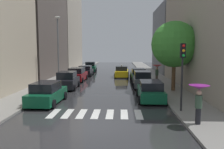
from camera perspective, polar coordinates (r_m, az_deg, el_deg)
The scene contains 22 objects.
ground_plane at distance 36.20m, azimuth -0.37°, elevation -0.28°, with size 28.00×72.00×0.04m, color #2C2C2F.
sidewalk_left at distance 37.04m, azimuth -10.47°, elevation -0.09°, with size 3.00×72.00×0.15m, color gray.
sidewalk_right at distance 36.49m, azimuth 9.88°, elevation -0.17°, with size 3.00×72.00×0.15m, color gray.
crosswalk_stripes at distance 15.05m, azimuth -3.97°, elevation -9.56°, with size 5.85×2.20×0.01m.
building_left_mid at distance 37.28m, azimuth -18.23°, elevation 14.76°, with size 6.00×14.94×19.63m, color #564C47.
building_left_far at distance 52.39m, azimuth -12.18°, elevation 14.45°, with size 6.00×15.59×23.39m, color #9E9384.
building_right_near at distance 25.75m, azimuth 23.94°, elevation 9.14°, with size 6.00×20.79×11.27m, color #9E9384.
building_right_mid at distance 42.72m, azimuth 15.03°, elevation 8.14°, with size 6.00×13.11×11.32m, color slate.
parked_car_left_nearest at distance 18.25m, azimuth -15.55°, elevation -4.48°, with size 2.19×4.57×1.66m.
parked_car_left_second at distance 24.52m, azimuth -10.85°, elevation -1.52°, with size 2.14×4.03×1.80m.
parked_car_left_third at distance 30.25m, azimuth -8.49°, elevation -0.07°, with size 2.25×4.69×1.73m.
parked_car_left_fourth at distance 35.95m, azimuth -6.47°, elevation 0.85°, with size 2.18×4.20×1.57m.
parked_car_left_fifth at distance 42.12m, azimuth -5.26°, elevation 1.79°, with size 2.17×4.34×1.81m.
parked_car_right_nearest at distance 19.08m, azimuth 9.36°, elevation -3.99°, with size 2.16×4.71×1.56m.
parked_car_right_second at distance 25.32m, azimuth 7.33°, elevation -1.26°, with size 2.06×4.48×1.75m.
parked_car_right_third at distance 30.56m, azimuth 6.42°, elevation -0.08°, with size 2.11×4.18×1.60m.
taxi_midroad at distance 34.36m, azimuth 2.39°, elevation 0.68°, with size 2.18×4.60×1.81m.
pedestrian_foreground at distance 27.76m, azimuth 10.90°, elevation 1.25°, with size 1.16×1.16×2.09m.
pedestrian_by_kerb at distance 13.06m, azimuth 20.43°, elevation -4.81°, with size 1.07×1.07×2.08m.
street_tree_right at distance 22.93m, azimuth 14.97°, elevation 7.10°, with size 4.35×4.35×6.57m.
traffic_light_right_corner at distance 15.34m, azimuth 16.83°, elevation 2.93°, with size 0.30×0.42×4.30m.
lamp_post_left at distance 27.38m, azimuth -13.04°, elevation 6.91°, with size 0.60×0.28×7.60m.
Camera 1 is at (1.56, -11.93, 4.10)m, focal length 37.49 mm.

